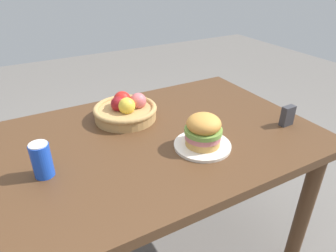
# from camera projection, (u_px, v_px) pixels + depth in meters

# --- Properties ---
(dining_table) EXTENTS (1.40, 0.90, 0.75)m
(dining_table) POSITION_uv_depth(u_px,v_px,m) (150.00, 157.00, 1.29)
(dining_table) COLOR #4C301C
(dining_table) RESTS_ON ground_plane
(plate) EXTENTS (0.22, 0.22, 0.01)m
(plate) POSITION_uv_depth(u_px,v_px,m) (202.00, 145.00, 1.18)
(plate) COLOR silver
(plate) RESTS_ON dining_table
(sandwich) EXTENTS (0.15, 0.15, 0.13)m
(sandwich) POSITION_uv_depth(u_px,v_px,m) (203.00, 130.00, 1.14)
(sandwich) COLOR tan
(sandwich) RESTS_ON plate
(soda_can) EXTENTS (0.07, 0.07, 0.13)m
(soda_can) POSITION_uv_depth(u_px,v_px,m) (42.00, 160.00, 0.99)
(soda_can) COLOR blue
(soda_can) RESTS_ON dining_table
(fruit_basket) EXTENTS (0.29, 0.29, 0.12)m
(fruit_basket) POSITION_uv_depth(u_px,v_px,m) (126.00, 110.00, 1.37)
(fruit_basket) COLOR tan
(fruit_basket) RESTS_ON dining_table
(napkin_holder) EXTENTS (0.06, 0.03, 0.09)m
(napkin_holder) POSITION_uv_depth(u_px,v_px,m) (287.00, 116.00, 1.31)
(napkin_holder) COLOR #333338
(napkin_holder) RESTS_ON dining_table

